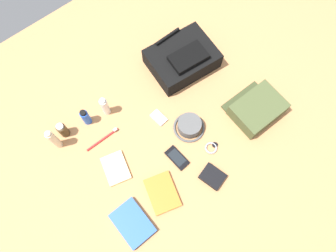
{
  "coord_description": "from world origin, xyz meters",
  "views": [
    {
      "loc": [
        -0.34,
        -0.42,
        1.51
      ],
      "look_at": [
        0.0,
        0.0,
        0.04
      ],
      "focal_mm": 33.37,
      "sensor_mm": 36.0,
      "label": 1
    }
  ],
  "objects_px": {
    "deodorant_spray": "(86,117)",
    "wristwatch": "(212,148)",
    "lotion_bottle": "(54,139)",
    "bucket_hat": "(189,126)",
    "backpack": "(182,59)",
    "media_player": "(159,118)",
    "toiletry_pouch": "(257,109)",
    "toothbrush": "(104,138)",
    "travel_guidebook": "(162,193)",
    "wallet": "(212,177)",
    "notepad": "(116,168)",
    "toothpaste_tube": "(105,106)",
    "cologne_bottle": "(63,130)",
    "paperback_novel": "(133,223)",
    "cell_phone": "(177,158)"
  },
  "relations": [
    {
      "from": "lotion_bottle",
      "to": "toiletry_pouch",
      "type": "bearing_deg",
      "value": -29.0
    },
    {
      "from": "wristwatch",
      "to": "toothbrush",
      "type": "height_order",
      "value": "toothbrush"
    },
    {
      "from": "deodorant_spray",
      "to": "cologne_bottle",
      "type": "bearing_deg",
      "value": 172.24
    },
    {
      "from": "paperback_novel",
      "to": "cell_phone",
      "type": "relative_size",
      "value": 1.53
    },
    {
      "from": "paperback_novel",
      "to": "notepad",
      "type": "relative_size",
      "value": 1.29
    },
    {
      "from": "paperback_novel",
      "to": "backpack",
      "type": "bearing_deg",
      "value": 35.02
    },
    {
      "from": "cologne_bottle",
      "to": "notepad",
      "type": "height_order",
      "value": "cologne_bottle"
    },
    {
      "from": "media_player",
      "to": "travel_guidebook",
      "type": "bearing_deg",
      "value": -126.24
    },
    {
      "from": "media_player",
      "to": "wallet",
      "type": "xyz_separation_m",
      "value": [
        0.01,
        -0.41,
        0.01
      ]
    },
    {
      "from": "notepad",
      "to": "toothpaste_tube",
      "type": "bearing_deg",
      "value": 78.27
    },
    {
      "from": "bucket_hat",
      "to": "wristwatch",
      "type": "xyz_separation_m",
      "value": [
        0.02,
        -0.15,
        -0.02
      ]
    },
    {
      "from": "backpack",
      "to": "toothpaste_tube",
      "type": "height_order",
      "value": "toothpaste_tube"
    },
    {
      "from": "deodorant_spray",
      "to": "wristwatch",
      "type": "relative_size",
      "value": 1.65
    },
    {
      "from": "notepad",
      "to": "toothbrush",
      "type": "bearing_deg",
      "value": 90.1
    },
    {
      "from": "toiletry_pouch",
      "to": "cell_phone",
      "type": "height_order",
      "value": "toiletry_pouch"
    },
    {
      "from": "lotion_bottle",
      "to": "travel_guidebook",
      "type": "height_order",
      "value": "lotion_bottle"
    },
    {
      "from": "toothpaste_tube",
      "to": "bucket_hat",
      "type": "bearing_deg",
      "value": -51.18
    },
    {
      "from": "bucket_hat",
      "to": "wallet",
      "type": "relative_size",
      "value": 1.47
    },
    {
      "from": "backpack",
      "to": "media_player",
      "type": "xyz_separation_m",
      "value": [
        -0.3,
        -0.17,
        -0.05
      ]
    },
    {
      "from": "paperback_novel",
      "to": "toothbrush",
      "type": "distance_m",
      "value": 0.44
    },
    {
      "from": "toiletry_pouch",
      "to": "bucket_hat",
      "type": "relative_size",
      "value": 1.6
    },
    {
      "from": "cologne_bottle",
      "to": "cell_phone",
      "type": "relative_size",
      "value": 0.83
    },
    {
      "from": "wallet",
      "to": "notepad",
      "type": "bearing_deg",
      "value": 121.68
    },
    {
      "from": "toothbrush",
      "to": "deodorant_spray",
      "type": "bearing_deg",
      "value": 94.68
    },
    {
      "from": "backpack",
      "to": "notepad",
      "type": "bearing_deg",
      "value": -158.65
    },
    {
      "from": "toothbrush",
      "to": "wallet",
      "type": "bearing_deg",
      "value": -59.24
    },
    {
      "from": "bucket_hat",
      "to": "cologne_bottle",
      "type": "xyz_separation_m",
      "value": [
        -0.51,
        0.37,
        0.02
      ]
    },
    {
      "from": "lotion_bottle",
      "to": "notepad",
      "type": "height_order",
      "value": "lotion_bottle"
    },
    {
      "from": "backpack",
      "to": "toothbrush",
      "type": "relative_size",
      "value": 1.98
    },
    {
      "from": "travel_guidebook",
      "to": "wallet",
      "type": "bearing_deg",
      "value": -21.35
    },
    {
      "from": "toothpaste_tube",
      "to": "notepad",
      "type": "xyz_separation_m",
      "value": [
        -0.14,
        -0.27,
        -0.06
      ]
    },
    {
      "from": "cologne_bottle",
      "to": "paperback_novel",
      "type": "relative_size",
      "value": 0.54
    },
    {
      "from": "bucket_hat",
      "to": "deodorant_spray",
      "type": "distance_m",
      "value": 0.52
    },
    {
      "from": "toiletry_pouch",
      "to": "notepad",
      "type": "bearing_deg",
      "value": 163.83
    },
    {
      "from": "backpack",
      "to": "toiletry_pouch",
      "type": "height_order",
      "value": "backpack"
    },
    {
      "from": "backpack",
      "to": "notepad",
      "type": "distance_m",
      "value": 0.68
    },
    {
      "from": "backpack",
      "to": "lotion_bottle",
      "type": "bearing_deg",
      "value": 177.6
    },
    {
      "from": "toiletry_pouch",
      "to": "cologne_bottle",
      "type": "relative_size",
      "value": 2.47
    },
    {
      "from": "backpack",
      "to": "media_player",
      "type": "distance_m",
      "value": 0.35
    },
    {
      "from": "cell_phone",
      "to": "wristwatch",
      "type": "distance_m",
      "value": 0.18
    },
    {
      "from": "travel_guidebook",
      "to": "wallet",
      "type": "relative_size",
      "value": 1.89
    },
    {
      "from": "toiletry_pouch",
      "to": "deodorant_spray",
      "type": "bearing_deg",
      "value": 144.32
    },
    {
      "from": "toiletry_pouch",
      "to": "toothbrush",
      "type": "distance_m",
      "value": 0.79
    },
    {
      "from": "bucket_hat",
      "to": "cell_phone",
      "type": "distance_m",
      "value": 0.17
    },
    {
      "from": "backpack",
      "to": "media_player",
      "type": "bearing_deg",
      "value": -150.32
    },
    {
      "from": "toiletry_pouch",
      "to": "lotion_bottle",
      "type": "distance_m",
      "value": 1.02
    },
    {
      "from": "backpack",
      "to": "cologne_bottle",
      "type": "height_order",
      "value": "backpack"
    },
    {
      "from": "deodorant_spray",
      "to": "wristwatch",
      "type": "height_order",
      "value": "deodorant_spray"
    },
    {
      "from": "lotion_bottle",
      "to": "wristwatch",
      "type": "bearing_deg",
      "value": -40.44
    },
    {
      "from": "backpack",
      "to": "travel_guidebook",
      "type": "relative_size",
      "value": 1.79
    }
  ]
}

